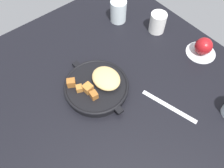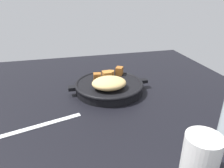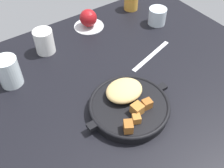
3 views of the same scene
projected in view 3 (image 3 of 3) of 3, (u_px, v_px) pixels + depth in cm
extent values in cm
cube|color=black|center=(131.00, 95.00, 87.24)|extent=(111.31, 101.74, 2.40)
cylinder|color=black|center=(129.00, 108.00, 80.08)|extent=(23.69, 23.69, 3.18)
torus|color=black|center=(129.00, 105.00, 79.12)|extent=(24.42, 24.42, 1.20)
cube|color=black|center=(162.00, 87.00, 84.42)|extent=(2.64, 2.40, 1.20)
cube|color=black|center=(92.00, 126.00, 74.14)|extent=(2.64, 2.40, 1.20)
ellipsoid|color=tan|center=(124.00, 90.00, 80.23)|extent=(11.62, 9.73, 3.77)
cube|color=#A86B2D|center=(136.00, 119.00, 73.85)|extent=(3.02, 3.02, 2.28)
cube|color=#A86B2D|center=(137.00, 109.00, 75.75)|extent=(3.33, 3.35, 3.07)
cube|color=#935623|center=(128.00, 127.00, 71.58)|extent=(3.67, 3.88, 3.05)
cube|color=#935623|center=(147.00, 104.00, 77.29)|extent=(2.94, 2.68, 2.68)
cylinder|color=#B7BABF|center=(89.00, 26.00, 112.28)|extent=(12.54, 12.54, 0.60)
sphere|color=maroon|center=(88.00, 18.00, 109.48)|extent=(7.17, 7.17, 7.17)
cube|color=silver|center=(151.00, 56.00, 99.08)|extent=(21.51, 7.27, 0.36)
cylinder|color=silver|center=(157.00, 16.00, 111.79)|extent=(7.43, 7.43, 6.89)
cylinder|color=gold|center=(131.00, 1.00, 119.57)|extent=(6.33, 6.33, 8.05)
cylinder|color=silver|center=(9.00, 72.00, 85.87)|extent=(7.43, 7.43, 10.23)
cylinder|color=white|center=(44.00, 41.00, 97.89)|extent=(7.11, 7.11, 9.10)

